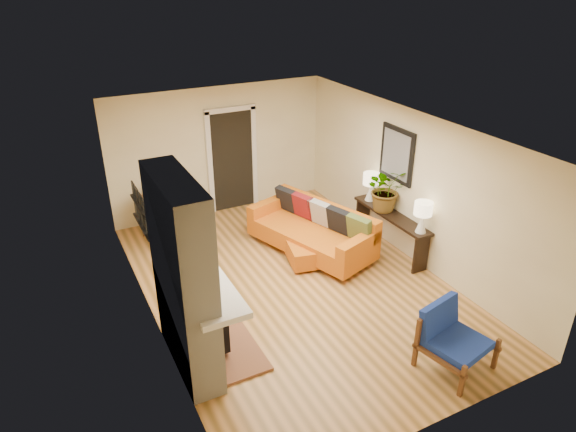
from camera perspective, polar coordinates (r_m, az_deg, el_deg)
name	(u,v)px	position (r m, az deg, el deg)	size (l,w,h in m)	color
room_shell	(259,158)	(10.28, -3.23, 6.47)	(6.50, 6.50, 6.50)	tan
fireplace	(187,281)	(6.40, -11.19, -7.12)	(1.09, 1.68, 2.60)	white
sofa	(314,229)	(9.27, 2.95, -1.49)	(1.69, 2.53, 0.92)	silver
ottoman	(310,252)	(8.93, 2.43, -4.00)	(0.88, 0.88, 0.37)	silver
blue_chair	(451,334)	(7.04, 17.62, -12.40)	(0.95, 0.94, 0.84)	brown
dining_table	(170,207)	(9.75, -12.95, 0.93)	(1.10, 1.89, 0.99)	brown
console_table	(391,221)	(9.34, 11.36, -0.58)	(0.34, 1.85, 0.72)	black
lamp_near	(423,214)	(8.61, 14.74, 0.26)	(0.30, 0.30, 0.54)	white
lamp_far	(371,183)	(9.62, 9.19, 3.60)	(0.30, 0.30, 0.54)	white
houseplant	(386,189)	(9.24, 10.88, 2.97)	(0.74, 0.64, 0.82)	#1E5919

